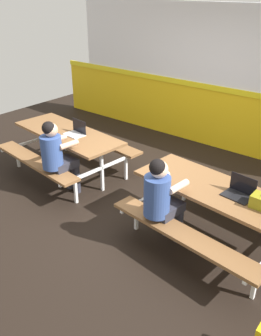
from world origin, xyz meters
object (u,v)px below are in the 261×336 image
(picnic_table_left, at_px, (68,141))
(laptop_silver, at_px, (76,132))
(picnic_table_right, at_px, (216,201))
(student_further, at_px, (161,197))
(student_nearer, at_px, (57,153))
(laptop_dark, at_px, (239,192))

(picnic_table_left, height_order, laptop_silver, laptop_silver)
(picnic_table_right, bearing_deg, student_further, -130.62)
(picnic_table_right, xyz_separation_m, student_nearer, (-2.28, -0.49, 0.13))
(student_nearer, xyz_separation_m, student_further, (1.84, -0.03, 0.00))
(student_nearer, relative_size, laptop_dark, 3.54)
(picnic_table_left, height_order, student_nearer, student_nearer)
(picnic_table_left, distance_m, picnic_table_right, 2.72)
(student_nearer, bearing_deg, picnic_table_left, 126.22)
(student_nearer, xyz_separation_m, laptop_dark, (2.53, 0.50, 0.08))
(picnic_table_left, bearing_deg, student_further, -15.53)
(picnic_table_right, height_order, student_nearer, student_nearer)
(laptop_silver, relative_size, laptop_dark, 1.00)
(student_further, bearing_deg, student_nearer, 179.12)
(picnic_table_right, distance_m, laptop_dark, 0.33)
(laptop_silver, bearing_deg, picnic_table_right, -3.11)
(laptop_silver, xyz_separation_m, laptop_dark, (2.78, -0.13, 0.00))
(picnic_table_left, bearing_deg, student_nearer, -53.78)
(laptop_dark, bearing_deg, laptop_silver, 177.42)
(laptop_dark, bearing_deg, student_nearer, -168.86)
(student_further, bearing_deg, laptop_silver, 162.68)
(picnic_table_right, height_order, student_further, student_further)
(picnic_table_left, relative_size, student_nearer, 1.72)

